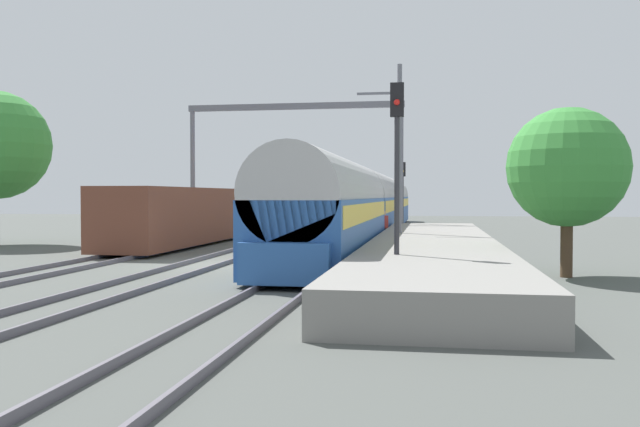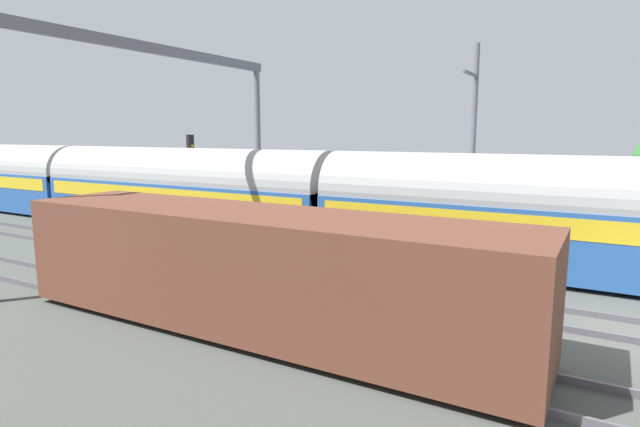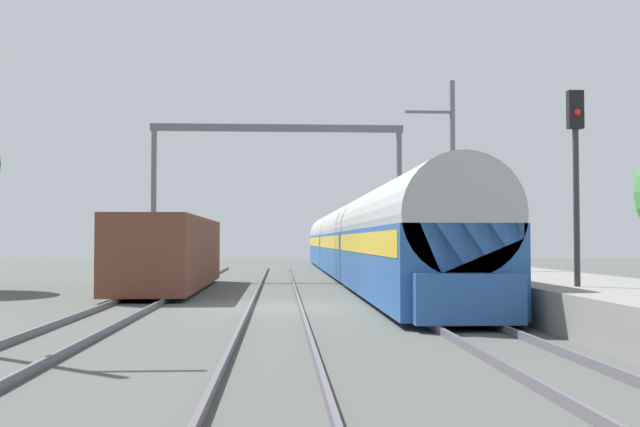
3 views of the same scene
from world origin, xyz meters
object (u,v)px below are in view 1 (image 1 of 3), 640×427
at_px(person_crossing, 384,225).
at_px(catenary_gantry, 294,141).
at_px(passenger_train, 371,204).
at_px(freight_car, 177,216).
at_px(railway_signal_far, 403,188).
at_px(railway_signal_near, 397,158).

xyz_separation_m(person_crossing, catenary_gantry, (-5.61, 5.14, 4.63)).
bearing_deg(catenary_gantry, passenger_train, 35.90).
bearing_deg(catenary_gantry, person_crossing, -42.52).
relative_size(freight_car, railway_signal_far, 2.83).
relative_size(railway_signal_far, catenary_gantry, 0.36).
bearing_deg(freight_car, railway_signal_far, 48.94).
height_order(freight_car, person_crossing, freight_car).
bearing_deg(passenger_train, railway_signal_far, 31.89).
xyz_separation_m(passenger_train, freight_car, (-8.41, -10.66, -0.50)).
height_order(person_crossing, railway_signal_near, railway_signal_near).
xyz_separation_m(passenger_train, railway_signal_near, (2.84, -23.46, 1.51)).
bearing_deg(railway_signal_near, catenary_gantry, 109.04).
height_order(passenger_train, catenary_gantry, catenary_gantry).
bearing_deg(person_crossing, railway_signal_near, 47.75).
xyz_separation_m(freight_car, catenary_gantry, (4.20, 7.62, 4.18)).
height_order(railway_signal_near, catenary_gantry, catenary_gantry).
bearing_deg(railway_signal_far, passenger_train, -148.11).
xyz_separation_m(person_crossing, railway_signal_far, (0.52, 9.38, 1.93)).
bearing_deg(railway_signal_far, freight_car, -131.06).
distance_m(freight_car, person_crossing, 10.13).
xyz_separation_m(railway_signal_far, catenary_gantry, (-6.12, -4.24, 2.69)).
relative_size(railway_signal_near, catenary_gantry, 0.43).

